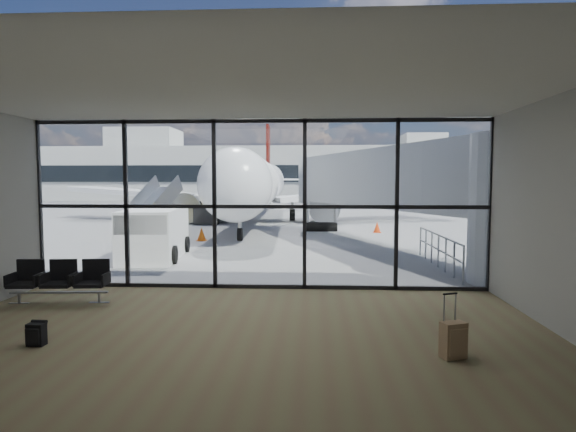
# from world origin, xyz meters

# --- Properties ---
(ground) EXTENTS (220.00, 220.00, 0.00)m
(ground) POSITION_xyz_m (0.00, 40.00, 0.00)
(ground) COLOR slate
(ground) RESTS_ON ground
(lounge_shell) EXTENTS (12.02, 8.01, 4.51)m
(lounge_shell) POSITION_xyz_m (0.00, -4.80, 2.65)
(lounge_shell) COLOR brown
(lounge_shell) RESTS_ON ground
(glass_curtain_wall) EXTENTS (12.10, 0.12, 4.50)m
(glass_curtain_wall) POSITION_xyz_m (0.00, 0.00, 2.25)
(glass_curtain_wall) COLOR white
(glass_curtain_wall) RESTS_ON ground
(jet_bridge) EXTENTS (8.00, 16.50, 4.33)m
(jet_bridge) POSITION_xyz_m (4.90, 7.07, 2.76)
(jet_bridge) COLOR #A9ACAE
(jet_bridge) RESTS_ON ground
(apron_railing) EXTENTS (0.06, 5.46, 1.11)m
(apron_railing) POSITION_xyz_m (5.60, 3.50, 0.72)
(apron_railing) COLOR gray
(apron_railing) RESTS_ON ground
(far_terminal) EXTENTS (80.00, 12.20, 11.00)m
(far_terminal) POSITION_xyz_m (-0.59, 61.97, 4.21)
(far_terminal) COLOR silver
(far_terminal) RESTS_ON ground
(tree_0) EXTENTS (4.95, 4.95, 7.12)m
(tree_0) POSITION_xyz_m (-45.00, 72.00, 4.63)
(tree_0) COLOR #382619
(tree_0) RESTS_ON ground
(tree_1) EXTENTS (5.61, 5.61, 8.07)m
(tree_1) POSITION_xyz_m (-39.00, 72.00, 5.25)
(tree_1) COLOR #382619
(tree_1) RESTS_ON ground
(tree_2) EXTENTS (6.27, 6.27, 9.03)m
(tree_2) POSITION_xyz_m (-33.00, 72.00, 5.88)
(tree_2) COLOR #382619
(tree_2) RESTS_ON ground
(tree_3) EXTENTS (4.95, 4.95, 7.12)m
(tree_3) POSITION_xyz_m (-27.00, 72.00, 4.63)
(tree_3) COLOR #382619
(tree_3) RESTS_ON ground
(tree_4) EXTENTS (5.61, 5.61, 8.07)m
(tree_4) POSITION_xyz_m (-21.00, 72.00, 5.25)
(tree_4) COLOR #382619
(tree_4) RESTS_ON ground
(tree_5) EXTENTS (6.27, 6.27, 9.03)m
(tree_5) POSITION_xyz_m (-15.00, 72.00, 5.88)
(tree_5) COLOR #382619
(tree_5) RESTS_ON ground
(seating_row) EXTENTS (2.26, 0.81, 1.00)m
(seating_row) POSITION_xyz_m (-4.55, -1.70, 0.56)
(seating_row) COLOR gray
(seating_row) RESTS_ON ground
(backpack) EXTENTS (0.30, 0.28, 0.44)m
(backpack) POSITION_xyz_m (-3.38, -4.72, 0.21)
(backpack) COLOR black
(backpack) RESTS_ON ground
(suitcase) EXTENTS (0.45, 0.38, 1.06)m
(suitcase) POSITION_xyz_m (3.70, -4.95, 0.32)
(suitcase) COLOR #85694A
(suitcase) RESTS_ON ground
(airliner) EXTENTS (29.24, 33.87, 8.72)m
(airliner) POSITION_xyz_m (-2.70, 23.31, 2.66)
(airliner) COLOR white
(airliner) RESTS_ON ground
(service_van) EXTENTS (2.43, 4.42, 1.85)m
(service_van) POSITION_xyz_m (-4.49, 4.84, 0.95)
(service_van) COLOR white
(service_van) RESTS_ON ground
(belt_loader) EXTENTS (2.00, 4.30, 1.91)m
(belt_loader) POSITION_xyz_m (-5.58, 20.19, 0.64)
(belt_loader) COLOR black
(belt_loader) RESTS_ON ground
(mobile_stairs) EXTENTS (2.63, 3.95, 2.55)m
(mobile_stairs) POSITION_xyz_m (-7.62, 13.37, 0.61)
(mobile_stairs) COLOR gold
(mobile_stairs) RESTS_ON ground
(traffic_cone_a) EXTENTS (0.46, 0.46, 0.66)m
(traffic_cone_a) POSITION_xyz_m (-3.98, 10.24, 0.31)
(traffic_cone_a) COLOR #DE5B0B
(traffic_cone_a) RESTS_ON ground
(traffic_cone_c) EXTENTS (0.43, 0.43, 0.62)m
(traffic_cone_c) POSITION_xyz_m (5.00, 14.46, 0.29)
(traffic_cone_c) COLOR #EC3C0C
(traffic_cone_c) RESTS_ON ground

